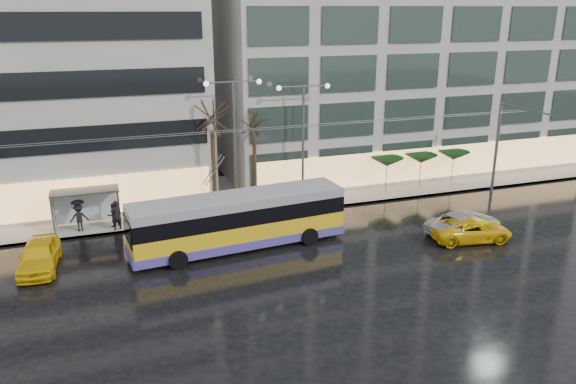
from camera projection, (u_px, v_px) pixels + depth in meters
name	position (u px, v px, depth m)	size (l,w,h in m)	color
ground	(250.00, 280.00, 29.65)	(140.00, 140.00, 0.00)	black
sidewalk	(227.00, 196.00, 42.82)	(80.00, 10.00, 0.15)	gray
kerb	(243.00, 217.00, 38.37)	(80.00, 0.10, 0.15)	slate
building_right	(400.00, 21.00, 48.66)	(32.00, 14.00, 25.00)	#9E9C97
trolleybus	(239.00, 222.00, 33.23)	(13.03, 5.33, 5.96)	gold
catenary	(231.00, 164.00, 35.76)	(42.24, 5.12, 7.00)	#595B60
bus_shelter	(79.00, 200.00, 36.03)	(4.20, 1.60, 2.51)	#595B60
street_lamp_near	(234.00, 127.00, 38.10)	(3.96, 0.36, 9.03)	#595B60
street_lamp_far	(303.00, 127.00, 39.74)	(3.96, 0.36, 8.53)	#595B60
tree_a	(211.00, 112.00, 37.47)	(3.20, 3.20, 8.40)	black
tree_b	(254.00, 119.00, 38.80)	(3.20, 3.20, 7.70)	black
parasol_a	(387.00, 162.00, 43.10)	(2.50, 2.50, 2.65)	#595B60
parasol_b	(421.00, 159.00, 44.03)	(2.50, 2.50, 2.65)	#595B60
parasol_c	(454.00, 156.00, 44.96)	(2.50, 2.50, 2.65)	#595B60
taxi_a	(39.00, 255.00, 30.71)	(1.92, 4.78, 1.63)	yellow
taxi_b	(472.00, 226.00, 35.23)	(1.40, 4.02, 1.33)	yellow
taxi_c	(470.00, 230.00, 34.59)	(2.31, 5.02, 1.39)	#EBB30C
sedan_silver	(464.00, 223.00, 35.53)	(2.47, 5.35, 1.49)	#B5B5BA
pedestrian_a	(116.00, 209.00, 35.67)	(1.25, 1.26, 2.19)	black
pedestrian_b	(113.00, 215.00, 36.38)	(0.95, 0.87, 1.57)	black
pedestrian_c	(79.00, 214.00, 35.55)	(1.21, 0.88, 2.11)	black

